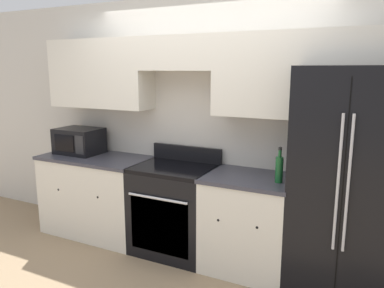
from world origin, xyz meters
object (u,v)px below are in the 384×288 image
at_px(refrigerator, 346,182).
at_px(microwave, 79,141).
at_px(bottle, 279,169).
at_px(oven_range, 174,209).

distance_m(refrigerator, microwave, 2.89).
relative_size(refrigerator, bottle, 6.09).
height_order(refrigerator, microwave, refrigerator).
xyz_separation_m(oven_range, refrigerator, (1.60, 0.07, 0.49)).
relative_size(microwave, bottle, 1.62).
distance_m(oven_range, bottle, 1.22).
bearing_deg(bottle, oven_range, 176.72).
height_order(refrigerator, bottle, refrigerator).
xyz_separation_m(oven_range, microwave, (-1.28, 0.05, 0.59)).
bearing_deg(refrigerator, microwave, -179.48).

